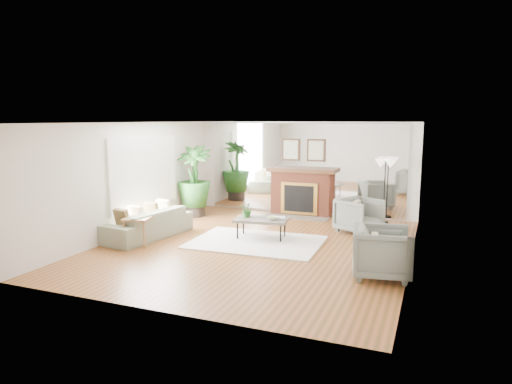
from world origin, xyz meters
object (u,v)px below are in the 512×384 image
at_px(fireplace, 301,191).
at_px(coffee_table, 261,220).
at_px(sofa, 148,223).
at_px(floor_lamp, 385,169).
at_px(armchair_back, 359,215).
at_px(armchair_front, 382,252).
at_px(side_table, 138,222).
at_px(potted_ficus, 194,179).

bearing_deg(fireplace, coffee_table, -92.03).
relative_size(sofa, floor_lamp, 1.32).
relative_size(coffee_table, armchair_back, 1.39).
xyz_separation_m(fireplace, armchair_front, (2.60, -4.25, -0.24)).
height_order(armchair_back, side_table, armchair_back).
height_order(armchair_front, floor_lamp, floor_lamp).
bearing_deg(fireplace, sofa, -124.96).
bearing_deg(potted_ficus, side_table, -83.59).
bearing_deg(coffee_table, armchair_back, 36.08).
distance_m(sofa, potted_ficus, 2.44).
distance_m(fireplace, sofa, 4.29).
bearing_deg(armchair_back, fireplace, 81.22).
distance_m(armchair_front, floor_lamp, 4.22).
relative_size(fireplace, potted_ficus, 1.09).
relative_size(fireplace, side_table, 3.33).
height_order(side_table, potted_ficus, potted_ficus).
distance_m(armchair_back, potted_ficus, 4.42).
distance_m(coffee_table, side_table, 2.58).
height_order(fireplace, floor_lamp, fireplace).
relative_size(sofa, armchair_front, 2.30).
distance_m(fireplace, floor_lamp, 2.30).
bearing_deg(sofa, side_table, 24.45).
bearing_deg(coffee_table, sofa, -161.64).
bearing_deg(armchair_front, coffee_table, 50.25).
relative_size(fireplace, coffee_table, 1.71).
bearing_deg(armchair_back, floor_lamp, 9.84).
bearing_deg(fireplace, floor_lamp, -4.16).
distance_m(fireplace, coffee_table, 2.74).
xyz_separation_m(coffee_table, sofa, (-2.35, -0.78, -0.10)).
bearing_deg(coffee_table, side_table, -147.25).
relative_size(armchair_back, potted_ficus, 0.46).
relative_size(fireplace, floor_lamp, 1.28).
relative_size(side_table, floor_lamp, 0.38).
relative_size(sofa, side_table, 3.44).
distance_m(sofa, floor_lamp, 5.81).
distance_m(fireplace, armchair_back, 2.25).
relative_size(armchair_front, side_table, 1.50).
bearing_deg(potted_ficus, floor_lamp, 11.95).
bearing_deg(side_table, potted_ficus, 96.41).
bearing_deg(sofa, armchair_back, 124.95).
height_order(coffee_table, potted_ficus, potted_ficus).
bearing_deg(coffee_table, fireplace, 87.97).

